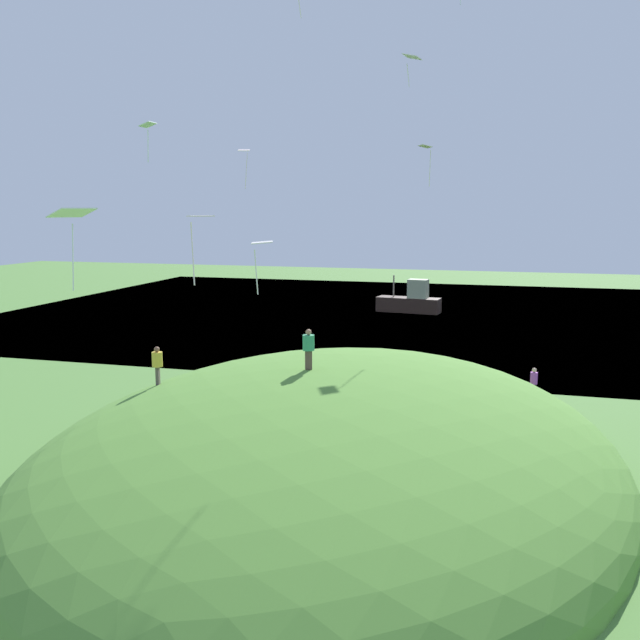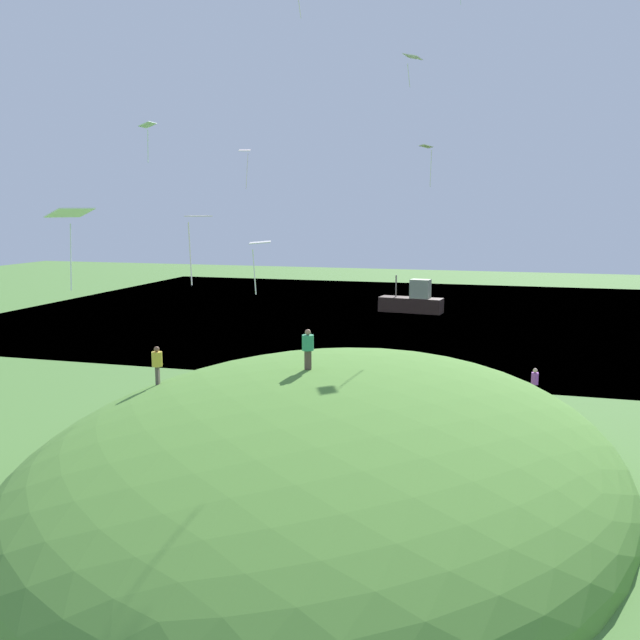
# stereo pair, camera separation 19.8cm
# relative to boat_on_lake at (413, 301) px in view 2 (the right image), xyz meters

# --- Properties ---
(ground_plane) EXTENTS (160.00, 160.00, 0.00)m
(ground_plane) POSITION_rel_boat_on_lake_xyz_m (32.17, 1.90, -1.06)
(ground_plane) COLOR #518238
(lake_water) EXTENTS (54.99, 80.00, 0.40)m
(lake_water) POSITION_rel_boat_on_lake_xyz_m (0.63, 1.90, -1.26)
(lake_water) COLOR slate
(lake_water) RESTS_ON ground_plane
(grass_hill) EXTENTS (30.56, 22.31, 7.10)m
(grass_hill) POSITION_rel_boat_on_lake_xyz_m (41.24, 2.79, -1.06)
(grass_hill) COLOR #538833
(grass_hill) RESTS_ON ground_plane
(boat_on_lake) EXTENTS (2.60, 6.28, 3.55)m
(boat_on_lake) POSITION_rel_boat_on_lake_xyz_m (0.00, 0.00, 0.00)
(boat_on_lake) COLOR #32221C
(boat_on_lake) RESTS_ON lake_water
(person_walking_path) EXTENTS (0.65, 0.65, 1.65)m
(person_walking_path) POSITION_rel_boat_on_lake_xyz_m (40.37, 1.60, 3.48)
(person_walking_path) COLOR brown
(person_walking_path) RESTS_ON grass_hill
(person_watching_kites) EXTENTS (0.46, 0.46, 1.66)m
(person_watching_kites) POSITION_rel_boat_on_lake_xyz_m (29.28, 10.71, -0.01)
(person_watching_kites) COLOR brown
(person_watching_kites) RESTS_ON ground_plane
(person_near_shore) EXTENTS (0.53, 0.53, 1.64)m
(person_near_shore) POSITION_rel_boat_on_lake_xyz_m (40.83, -4.94, 2.52)
(person_near_shore) COLOR #564A44
(person_near_shore) RESTS_ON grass_hill
(kite_0) EXTENTS (0.71, 0.71, 2.11)m
(kite_0) POSITION_rel_boat_on_lake_xyz_m (31.21, -4.64, 11.71)
(kite_0) COLOR white
(kite_1) EXTENTS (0.79, 0.75, 1.94)m
(kite_1) POSITION_rel_boat_on_lake_xyz_m (48.70, 0.88, 8.46)
(kite_1) COLOR white
(kite_2) EXTENTS (1.16, 0.88, 1.47)m
(kite_2) POSITION_rel_boat_on_lake_xyz_m (31.32, 4.22, 16.14)
(kite_2) COLOR white
(kite_4) EXTENTS (0.73, 0.50, 1.58)m
(kite_4) POSITION_rel_boat_on_lake_xyz_m (40.64, -5.07, 12.12)
(kite_4) COLOR white
(kite_6) EXTENTS (1.38, 1.16, 2.32)m
(kite_6) POSITION_rel_boat_on_lake_xyz_m (49.41, -2.68, 8.68)
(kite_6) COLOR white
(kite_8) EXTENTS (0.99, 0.88, 2.23)m
(kite_8) POSITION_rel_boat_on_lake_xyz_m (28.13, 4.60, 12.03)
(kite_8) COLOR silver
(kite_11) EXTENTS (1.10, 0.93, 1.70)m
(kite_11) POSITION_rel_boat_on_lake_xyz_m (46.23, 1.81, 7.76)
(kite_11) COLOR white
(mooring_post) EXTENTS (0.14, 0.14, 1.25)m
(mooring_post) POSITION_rel_boat_on_lake_xyz_m (27.76, 7.89, -0.43)
(mooring_post) COLOR brown
(mooring_post) RESTS_ON ground_plane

